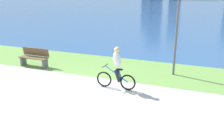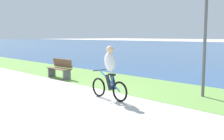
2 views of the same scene
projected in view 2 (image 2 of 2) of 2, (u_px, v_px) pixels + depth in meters
ground_plane at (59, 97)px, 8.95m from camera, size 300.00×300.00×0.00m
grass_strip_bayside at (133, 84)px, 11.33m from camera, size 120.00×3.37×0.01m
cyclist_lead at (110, 73)px, 8.52m from camera, size 1.60×0.52×1.66m
bench_near_path at (60, 68)px, 12.89m from camera, size 1.50×0.47×0.90m
lamppost_tall at (206, 10)px, 8.67m from camera, size 0.28×0.28×4.27m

